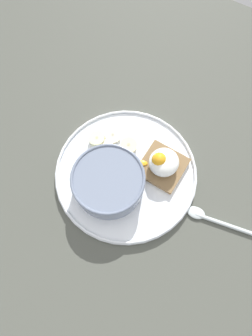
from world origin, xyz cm
name	(u,v)px	position (x,y,z in cm)	size (l,w,h in cm)	color
ground_plane	(126,175)	(0.00, 0.00, 1.00)	(120.00, 120.00, 2.00)	#494C43
plate	(126,172)	(0.00, 0.00, 2.80)	(29.23, 29.23, 1.60)	white
oatmeal_bowl	(109,182)	(4.43, -1.21, 5.80)	(13.97, 13.97, 5.38)	slate
toast_slice	(162,166)	(-4.64, 5.91, 3.70)	(8.68, 8.68, 1.24)	olive
poached_egg	(163,162)	(-4.55, 5.73, 6.06)	(6.19, 7.97, 4.14)	white
banana_slice_front	(129,146)	(-5.06, -2.44, 3.69)	(4.70, 4.77, 1.59)	beige
banana_slice_left	(113,136)	(-5.30, -6.59, 3.63)	(4.63, 4.69, 1.58)	#F0E5C0
banana_slice_back	(106,147)	(-2.36, -6.39, 3.62)	(3.66, 3.62, 1.32)	#F6E3B3
banana_slice_right	(97,139)	(-2.82, -8.94, 3.78)	(4.04, 4.13, 1.71)	beige
spoon	(211,220)	(-0.32, 19.23, 2.40)	(4.29, 13.34, 0.80)	silver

